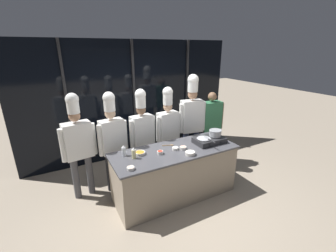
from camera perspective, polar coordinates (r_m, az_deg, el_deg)
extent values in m
plane|color=gray|center=(4.27, 1.66, -16.95)|extent=(24.00, 24.00, 0.00)
cube|color=black|center=(5.34, -8.67, 6.41)|extent=(5.06, 0.04, 2.70)
cube|color=#232326|center=(5.02, -24.07, 4.08)|extent=(0.05, 0.05, 2.70)
cube|color=#232326|center=(5.30, -8.50, 6.31)|extent=(0.05, 0.05, 2.70)
cube|color=#232326|center=(5.92, 4.72, 7.84)|extent=(0.05, 0.05, 2.70)
cube|color=gray|center=(4.03, 1.72, -12.01)|extent=(2.10, 0.79, 0.86)
cube|color=#47474C|center=(3.82, 1.79, -6.28)|extent=(2.16, 0.83, 0.03)
cube|color=#28282B|center=(4.13, 10.45, -3.58)|extent=(0.55, 0.34, 0.10)
cylinder|color=black|center=(4.04, 9.08, -3.22)|extent=(0.22, 0.22, 0.01)
cylinder|color=black|center=(3.93, 10.64, -4.83)|extent=(0.03, 0.01, 0.03)
cylinder|color=black|center=(4.19, 11.85, -2.57)|extent=(0.22, 0.22, 0.01)
cylinder|color=black|center=(4.08, 13.42, -4.09)|extent=(0.03, 0.01, 0.03)
cylinder|color=#ADAFB5|center=(4.03, 9.09, -3.09)|extent=(0.24, 0.24, 0.01)
cone|color=#ADAFB5|center=(4.03, 9.11, -2.84)|extent=(0.25, 0.25, 0.05)
cylinder|color=black|center=(3.87, 11.02, -3.75)|extent=(0.02, 0.19, 0.02)
cylinder|color=#93969B|center=(4.16, 11.90, -1.77)|extent=(0.22, 0.22, 0.11)
torus|color=#93969B|center=(4.15, 11.96, -1.05)|extent=(0.22, 0.22, 0.01)
torus|color=#93969B|center=(4.08, 10.63, -1.60)|extent=(0.01, 0.05, 0.05)
torus|color=#93969B|center=(4.23, 13.20, -1.03)|extent=(0.01, 0.05, 0.05)
cylinder|color=white|center=(3.65, -11.17, -6.38)|extent=(0.07, 0.07, 0.14)
cone|color=white|center=(3.61, -11.27, -5.06)|extent=(0.06, 0.06, 0.04)
cylinder|color=beige|center=(3.54, -8.68, -7.05)|extent=(0.07, 0.07, 0.15)
cone|color=white|center=(3.50, -8.76, -5.66)|extent=(0.06, 0.06, 0.04)
cylinder|color=silver|center=(3.80, 1.86, -5.75)|extent=(0.11, 0.11, 0.04)
torus|color=silver|center=(3.79, 1.86, -5.45)|extent=(0.11, 0.11, 0.01)
cylinder|color=silver|center=(3.80, 1.86, -5.59)|extent=(0.09, 0.09, 0.02)
cylinder|color=silver|center=(3.65, 5.64, -6.93)|extent=(0.16, 0.16, 0.05)
torus|color=silver|center=(3.63, 5.66, -6.56)|extent=(0.16, 0.16, 0.01)
cylinder|color=white|center=(3.64, 5.65, -6.73)|extent=(0.13, 0.13, 0.03)
cylinder|color=silver|center=(3.83, 3.85, -5.58)|extent=(0.11, 0.11, 0.04)
torus|color=silver|center=(3.82, 3.85, -5.28)|extent=(0.12, 0.12, 0.01)
cylinder|color=#EAA893|center=(3.83, 3.85, -5.42)|extent=(0.09, 0.09, 0.02)
cylinder|color=silver|center=(3.27, -9.46, -10.56)|extent=(0.11, 0.11, 0.04)
torus|color=silver|center=(3.26, -9.48, -10.26)|extent=(0.11, 0.11, 0.01)
cylinder|color=beige|center=(3.26, -9.47, -10.40)|extent=(0.09, 0.09, 0.02)
cylinder|color=silver|center=(3.68, -7.12, -6.87)|extent=(0.17, 0.17, 0.04)
torus|color=silver|center=(3.67, -7.13, -6.59)|extent=(0.17, 0.17, 0.01)
cylinder|color=orange|center=(3.67, -7.12, -6.72)|extent=(0.14, 0.14, 0.02)
cylinder|color=silver|center=(3.66, -2.01, -6.74)|extent=(0.10, 0.10, 0.05)
torus|color=silver|center=(3.65, -2.01, -6.39)|extent=(0.10, 0.10, 0.01)
cylinder|color=#B22D1E|center=(3.66, -2.01, -6.56)|extent=(0.08, 0.08, 0.03)
cube|color=olive|center=(3.96, -0.51, -4.95)|extent=(0.14, 0.07, 0.01)
ellipsoid|color=olive|center=(3.97, 0.98, -4.84)|extent=(0.08, 0.06, 0.02)
cylinder|color=#4C4C51|center=(4.35, -19.21, -11.44)|extent=(0.11, 0.11, 0.76)
cylinder|color=#4C4C51|center=(4.31, -22.34, -12.19)|extent=(0.11, 0.11, 0.76)
cube|color=white|center=(4.03, -21.92, -3.39)|extent=(0.47, 0.28, 0.61)
cylinder|color=white|center=(4.06, -18.40, -3.09)|extent=(0.09, 0.09, 0.57)
cylinder|color=white|center=(3.96, -25.20, -4.54)|extent=(0.09, 0.09, 0.57)
sphere|color=#A87A5B|center=(3.90, -22.69, 2.33)|extent=(0.18, 0.18, 0.18)
cylinder|color=white|center=(3.86, -23.00, 4.62)|extent=(0.19, 0.19, 0.22)
sphere|color=white|center=(3.83, -23.21, 6.23)|extent=(0.21, 0.21, 0.21)
cylinder|color=#232326|center=(4.39, -11.91, -10.50)|extent=(0.11, 0.11, 0.75)
cylinder|color=#232326|center=(4.32, -14.65, -11.25)|extent=(0.11, 0.11, 0.75)
cube|color=white|center=(4.06, -14.00, -2.58)|extent=(0.43, 0.26, 0.61)
cylinder|color=white|center=(4.12, -10.89, -2.26)|extent=(0.08, 0.08, 0.56)
cylinder|color=white|center=(3.97, -16.83, -3.62)|extent=(0.08, 0.08, 0.56)
sphere|color=beige|center=(3.93, -14.48, 3.04)|extent=(0.18, 0.18, 0.18)
cylinder|color=white|center=(3.89, -14.68, 5.33)|extent=(0.19, 0.19, 0.23)
sphere|color=white|center=(3.86, -14.82, 6.95)|extent=(0.20, 0.20, 0.20)
cylinder|color=#232326|center=(4.60, -5.12, -8.70)|extent=(0.11, 0.11, 0.74)
cylinder|color=#232326|center=(4.50, -7.57, -9.49)|extent=(0.11, 0.11, 0.74)
cube|color=white|center=(4.28, -6.66, -1.23)|extent=(0.44, 0.28, 0.60)
cylinder|color=white|center=(4.37, -3.85, -0.91)|extent=(0.08, 0.08, 0.55)
cylinder|color=white|center=(4.15, -9.13, -2.25)|extent=(0.08, 0.08, 0.55)
sphere|color=brown|center=(4.15, -6.88, 4.04)|extent=(0.18, 0.18, 0.18)
cylinder|color=white|center=(4.11, -6.97, 6.33)|extent=(0.18, 0.18, 0.24)
sphere|color=white|center=(4.08, -7.04, 7.99)|extent=(0.20, 0.20, 0.20)
cylinder|color=#2D3856|center=(4.81, 1.05, -7.33)|extent=(0.11, 0.11, 0.73)
cylinder|color=#2D3856|center=(4.69, -1.20, -8.07)|extent=(0.11, 0.11, 0.73)
cube|color=white|center=(4.49, -0.06, -0.15)|extent=(0.44, 0.27, 0.59)
cylinder|color=white|center=(4.60, 2.53, 0.10)|extent=(0.08, 0.08, 0.54)
cylinder|color=white|center=(4.34, -2.30, -1.09)|extent=(0.08, 0.08, 0.54)
sphere|color=tan|center=(4.37, -0.07, 4.87)|extent=(0.17, 0.17, 0.17)
cylinder|color=white|center=(4.33, -0.07, 7.05)|extent=(0.18, 0.18, 0.24)
sphere|color=white|center=(4.31, -0.07, 8.63)|extent=(0.20, 0.20, 0.20)
cylinder|color=#2D3856|center=(5.05, 7.03, -5.51)|extent=(0.12, 0.12, 0.83)
cylinder|color=#2D3856|center=(4.96, 4.46, -5.92)|extent=(0.12, 0.12, 0.83)
cube|color=white|center=(4.74, 6.06, 2.52)|extent=(0.48, 0.30, 0.67)
cylinder|color=white|center=(4.82, 8.94, 2.47)|extent=(0.09, 0.09, 0.62)
cylinder|color=white|center=(4.61, 3.41, 1.91)|extent=(0.09, 0.09, 0.62)
sphere|color=#A87A5B|center=(4.62, 6.26, 7.97)|extent=(0.20, 0.20, 0.20)
cylinder|color=white|center=(4.59, 6.34, 10.10)|extent=(0.21, 0.21, 0.24)
sphere|color=white|center=(4.58, 6.40, 11.59)|extent=(0.22, 0.22, 0.22)
cylinder|color=#4C4C51|center=(5.33, 11.46, -4.65)|extent=(0.12, 0.12, 0.78)
cylinder|color=#4C4C51|center=(5.20, 9.27, -5.14)|extent=(0.12, 0.12, 0.78)
cube|color=#33754C|center=(5.02, 10.87, 2.52)|extent=(0.46, 0.26, 0.63)
cylinder|color=brown|center=(5.14, 13.35, 2.52)|extent=(0.09, 0.09, 0.58)
cylinder|color=brown|center=(4.86, 8.70, 1.85)|extent=(0.09, 0.09, 0.58)
sphere|color=brown|center=(4.91, 11.19, 7.36)|extent=(0.19, 0.19, 0.19)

